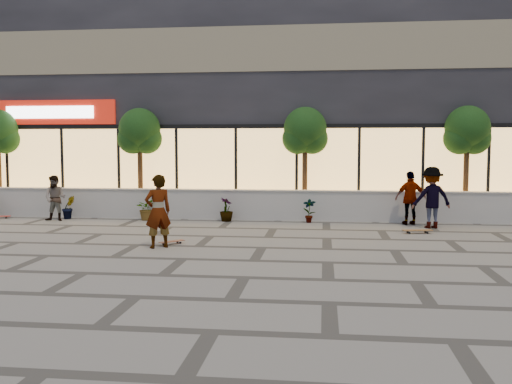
# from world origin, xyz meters

# --- Properties ---
(ground) EXTENTS (80.00, 80.00, 0.00)m
(ground) POSITION_xyz_m (0.00, 0.00, 0.00)
(ground) COLOR gray
(ground) RESTS_ON ground
(planter_wall) EXTENTS (22.00, 0.42, 1.04)m
(planter_wall) POSITION_xyz_m (0.00, 7.00, 0.52)
(planter_wall) COLOR #BCB9B3
(planter_wall) RESTS_ON ground
(retail_building) EXTENTS (24.00, 9.17, 8.50)m
(retail_building) POSITION_xyz_m (-0.00, 12.49, 4.25)
(retail_building) COLOR black
(retail_building) RESTS_ON ground
(shrub_b) EXTENTS (0.57, 0.57, 0.81)m
(shrub_b) POSITION_xyz_m (-5.70, 6.45, 0.41)
(shrub_b) COLOR #173611
(shrub_b) RESTS_ON ground
(shrub_c) EXTENTS (0.68, 0.77, 0.81)m
(shrub_c) POSITION_xyz_m (-2.90, 6.45, 0.41)
(shrub_c) COLOR #173611
(shrub_c) RESTS_ON ground
(shrub_d) EXTENTS (0.64, 0.64, 0.81)m
(shrub_d) POSITION_xyz_m (-0.10, 6.45, 0.41)
(shrub_d) COLOR #173611
(shrub_d) RESTS_ON ground
(shrub_e) EXTENTS (0.46, 0.35, 0.81)m
(shrub_e) POSITION_xyz_m (2.70, 6.45, 0.41)
(shrub_e) COLOR #173611
(shrub_e) RESTS_ON ground
(tree_midwest) EXTENTS (1.60, 1.50, 3.92)m
(tree_midwest) POSITION_xyz_m (-3.50, 7.70, 2.99)
(tree_midwest) COLOR #4F311C
(tree_midwest) RESTS_ON ground
(tree_mideast) EXTENTS (1.60, 1.50, 3.92)m
(tree_mideast) POSITION_xyz_m (2.50, 7.70, 2.99)
(tree_mideast) COLOR #4F311C
(tree_mideast) RESTS_ON ground
(tree_east) EXTENTS (1.60, 1.50, 3.92)m
(tree_east) POSITION_xyz_m (8.00, 7.70, 2.99)
(tree_east) COLOR #4F311C
(tree_east) RESTS_ON ground
(skater_center) EXTENTS (0.81, 0.75, 1.85)m
(skater_center) POSITION_xyz_m (-0.95, 1.32, 0.92)
(skater_center) COLOR silver
(skater_center) RESTS_ON ground
(skater_left) EXTENTS (0.76, 0.60, 1.55)m
(skater_left) POSITION_xyz_m (-5.89, 5.86, 0.78)
(skater_left) COLOR #947B5F
(skater_left) RESTS_ON ground
(skater_right_near) EXTENTS (1.09, 0.66, 1.74)m
(skater_right_near) POSITION_xyz_m (5.96, 6.30, 0.87)
(skater_right_near) COLOR white
(skater_right_near) RESTS_ON ground
(skater_right_far) EXTENTS (1.36, 0.96, 1.91)m
(skater_right_far) POSITION_xyz_m (6.50, 5.65, 0.95)
(skater_right_far) COLOR maroon
(skater_right_far) RESTS_ON ground
(skateboard_center) EXTENTS (0.60, 0.66, 0.09)m
(skateboard_center) POSITION_xyz_m (-0.75, 1.85, 0.07)
(skateboard_center) COLOR brown
(skateboard_center) RESTS_ON ground
(skateboard_right_near) EXTENTS (0.90, 0.39, 0.11)m
(skateboard_right_near) POSITION_xyz_m (5.90, 4.48, 0.09)
(skateboard_right_near) COLOR brown
(skateboard_right_near) RESTS_ON ground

